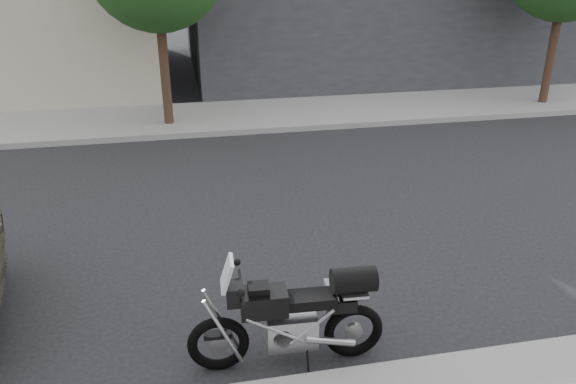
{
  "coord_description": "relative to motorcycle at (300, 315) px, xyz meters",
  "views": [
    {
      "loc": [
        1.78,
        8.65,
        4.37
      ],
      "look_at": [
        0.19,
        0.83,
        0.9
      ],
      "focal_mm": 35.0,
      "sensor_mm": 36.0,
      "label": 1
    }
  ],
  "objects": [
    {
      "name": "motorcycle",
      "position": [
        0.0,
        0.0,
        0.0
      ],
      "size": [
        2.24,
        0.72,
        1.41
      ],
      "rotation": [
        0.0,
        0.0,
        -0.05
      ],
      "color": "black",
      "rests_on": "ground"
    },
    {
      "name": "far_sidewalk",
      "position": [
        -0.61,
        -10.08,
        -0.53
      ],
      "size": [
        44.0,
        3.0,
        0.15
      ],
      "primitive_type": "cube",
      "color": "gray",
      "rests_on": "ground"
    },
    {
      "name": "ground",
      "position": [
        -0.61,
        -3.58,
        -0.61
      ],
      "size": [
        120.0,
        120.0,
        0.0
      ],
      "primitive_type": "plane",
      "color": "black",
      "rests_on": "ground"
    }
  ]
}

